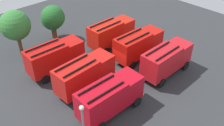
{
  "coord_description": "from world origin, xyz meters",
  "views": [
    {
      "loc": [
        -16.97,
        -17.74,
        18.77
      ],
      "look_at": [
        0.0,
        0.0,
        1.4
      ],
      "focal_mm": 39.87,
      "sensor_mm": 36.0,
      "label": 1
    }
  ],
  "objects_px": {
    "fire_truck_1": "(167,59)",
    "fire_truck_5": "(111,32)",
    "tree_0": "(15,25)",
    "traffic_cone_0": "(39,65)",
    "firefighter_1": "(113,48)",
    "tree_1": "(52,20)",
    "tree_2": "(51,19)",
    "firefighter_0": "(138,33)",
    "tree_3": "(53,17)",
    "fire_truck_0": "(110,96)",
    "fire_truck_4": "(55,56)",
    "fire_truck_2": "(85,74)",
    "fire_truck_3": "(138,44)"
  },
  "relations": [
    {
      "from": "firefighter_1",
      "to": "tree_1",
      "type": "xyz_separation_m",
      "value": [
        -3.36,
        9.17,
        2.12
      ]
    },
    {
      "from": "fire_truck_4",
      "to": "traffic_cone_0",
      "type": "bearing_deg",
      "value": 121.34
    },
    {
      "from": "firefighter_1",
      "to": "tree_2",
      "type": "xyz_separation_m",
      "value": [
        -3.28,
        9.69,
        1.96
      ]
    },
    {
      "from": "fire_truck_3",
      "to": "firefighter_0",
      "type": "relative_size",
      "value": 4.19
    },
    {
      "from": "firefighter_1",
      "to": "tree_1",
      "type": "bearing_deg",
      "value": 31.01
    },
    {
      "from": "fire_truck_0",
      "to": "tree_3",
      "type": "height_order",
      "value": "tree_3"
    },
    {
      "from": "firefighter_0",
      "to": "tree_0",
      "type": "xyz_separation_m",
      "value": [
        -14.61,
        8.63,
        3.17
      ]
    },
    {
      "from": "firefighter_0",
      "to": "tree_2",
      "type": "bearing_deg",
      "value": 161.22
    },
    {
      "from": "fire_truck_3",
      "to": "firefighter_0",
      "type": "height_order",
      "value": "fire_truck_3"
    },
    {
      "from": "tree_2",
      "to": "fire_truck_4",
      "type": "bearing_deg",
      "value": -119.91
    },
    {
      "from": "fire_truck_4",
      "to": "tree_3",
      "type": "distance_m",
      "value": 8.33
    },
    {
      "from": "fire_truck_3",
      "to": "tree_3",
      "type": "xyz_separation_m",
      "value": [
        -4.97,
        12.01,
        1.39
      ]
    },
    {
      "from": "tree_1",
      "to": "traffic_cone_0",
      "type": "distance_m",
      "value": 7.85
    },
    {
      "from": "fire_truck_0",
      "to": "tree_1",
      "type": "relative_size",
      "value": 1.54
    },
    {
      "from": "tree_3",
      "to": "fire_truck_0",
      "type": "bearing_deg",
      "value": -104.93
    },
    {
      "from": "tree_2",
      "to": "tree_3",
      "type": "xyz_separation_m",
      "value": [
        0.07,
        -0.61,
        0.53
      ]
    },
    {
      "from": "fire_truck_0",
      "to": "tree_1",
      "type": "distance_m",
      "value": 17.26
    },
    {
      "from": "fire_truck_2",
      "to": "traffic_cone_0",
      "type": "distance_m",
      "value": 7.71
    },
    {
      "from": "fire_truck_0",
      "to": "firefighter_1",
      "type": "distance_m",
      "value": 10.78
    },
    {
      "from": "firefighter_0",
      "to": "fire_truck_0",
      "type": "bearing_deg",
      "value": -122.7
    },
    {
      "from": "fire_truck_3",
      "to": "fire_truck_4",
      "type": "bearing_deg",
      "value": 152.77
    },
    {
      "from": "fire_truck_0",
      "to": "fire_truck_3",
      "type": "bearing_deg",
      "value": 27.43
    },
    {
      "from": "tree_0",
      "to": "tree_1",
      "type": "bearing_deg",
      "value": 0.19
    },
    {
      "from": "fire_truck_2",
      "to": "firefighter_1",
      "type": "bearing_deg",
      "value": 20.23
    },
    {
      "from": "firefighter_0",
      "to": "tree_3",
      "type": "relative_size",
      "value": 0.33
    },
    {
      "from": "fire_truck_3",
      "to": "tree_0",
      "type": "distance_m",
      "value": 16.17
    },
    {
      "from": "firefighter_0",
      "to": "tree_3",
      "type": "xyz_separation_m",
      "value": [
        -9.03,
        8.55,
        2.57
      ]
    },
    {
      "from": "firefighter_1",
      "to": "fire_truck_5",
      "type": "bearing_deg",
      "value": -26.92
    },
    {
      "from": "tree_1",
      "to": "fire_truck_0",
      "type": "bearing_deg",
      "value": -104.38
    },
    {
      "from": "fire_truck_3",
      "to": "fire_truck_4",
      "type": "xyz_separation_m",
      "value": [
        -9.37,
        5.08,
        0.0
      ]
    },
    {
      "from": "fire_truck_1",
      "to": "fire_truck_4",
      "type": "distance_m",
      "value": 13.34
    },
    {
      "from": "firefighter_1",
      "to": "tree_0",
      "type": "xyz_separation_m",
      "value": [
        -8.8,
        9.15,
        3.1
      ]
    },
    {
      "from": "fire_truck_1",
      "to": "fire_truck_4",
      "type": "xyz_separation_m",
      "value": [
        -9.21,
        9.65,
        0.0
      ]
    },
    {
      "from": "firefighter_1",
      "to": "tree_1",
      "type": "relative_size",
      "value": 0.39
    },
    {
      "from": "firefighter_0",
      "to": "tree_2",
      "type": "distance_m",
      "value": 13.07
    },
    {
      "from": "fire_truck_0",
      "to": "fire_truck_4",
      "type": "relative_size",
      "value": 1.0
    },
    {
      "from": "fire_truck_1",
      "to": "tree_3",
      "type": "xyz_separation_m",
      "value": [
        -4.81,
        16.58,
        1.39
      ]
    },
    {
      "from": "tree_1",
      "to": "fire_truck_1",
      "type": "bearing_deg",
      "value": -73.44
    },
    {
      "from": "firefighter_1",
      "to": "tree_0",
      "type": "bearing_deg",
      "value": 54.76
    },
    {
      "from": "fire_truck_1",
      "to": "fire_truck_5",
      "type": "xyz_separation_m",
      "value": [
        -0.15,
        9.35,
        0.0
      ]
    },
    {
      "from": "tree_2",
      "to": "tree_3",
      "type": "distance_m",
      "value": 0.81
    },
    {
      "from": "fire_truck_2",
      "to": "fire_truck_4",
      "type": "bearing_deg",
      "value": 92.74
    },
    {
      "from": "firefighter_0",
      "to": "tree_3",
      "type": "bearing_deg",
      "value": 162.98
    },
    {
      "from": "tree_0",
      "to": "traffic_cone_0",
      "type": "xyz_separation_m",
      "value": [
        -0.05,
        -4.83,
        -3.82
      ]
    },
    {
      "from": "tree_0",
      "to": "tree_1",
      "type": "xyz_separation_m",
      "value": [
        5.44,
        0.02,
        -0.98
      ]
    },
    {
      "from": "fire_truck_4",
      "to": "fire_truck_0",
      "type": "bearing_deg",
      "value": -88.27
    },
    {
      "from": "tree_1",
      "to": "tree_3",
      "type": "height_order",
      "value": "tree_3"
    },
    {
      "from": "fire_truck_1",
      "to": "fire_truck_3",
      "type": "distance_m",
      "value": 4.57
    },
    {
      "from": "tree_3",
      "to": "traffic_cone_0",
      "type": "relative_size",
      "value": 8.14
    },
    {
      "from": "firefighter_1",
      "to": "traffic_cone_0",
      "type": "bearing_deg",
      "value": 74.85
    }
  ]
}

